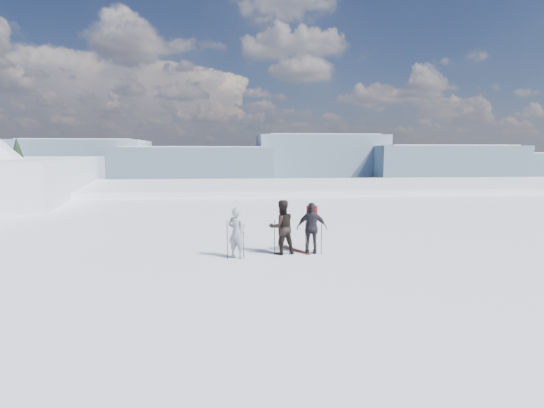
{
  "coord_description": "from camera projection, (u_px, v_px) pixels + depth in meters",
  "views": [
    {
      "loc": [
        -2.92,
        -10.82,
        3.55
      ],
      "look_at": [
        -1.54,
        3.0,
        1.84
      ],
      "focal_mm": 28.0,
      "sensor_mm": 36.0,
      "label": 1
    }
  ],
  "objects": [
    {
      "name": "skis_loose",
      "position": [
        294.0,
        250.0,
        15.41
      ],
      "size": [
        0.98,
        1.59,
        0.03
      ],
      "color": "black",
      "rests_on": "ground"
    },
    {
      "name": "ski_poles",
      "position": [
        277.0,
        238.0,
        14.5
      ],
      "size": [
        3.28,
        0.48,
        1.3
      ],
      "color": "black",
      "rests_on": "ground"
    },
    {
      "name": "backpack",
      "position": [
        312.0,
        194.0,
        14.89
      ],
      "size": [
        0.41,
        0.28,
        0.56
      ],
      "primitive_type": "cube",
      "rotation": [
        0.0,
        0.0,
        2.98
      ],
      "color": "red",
      "rests_on": "skier_pack"
    },
    {
      "name": "far_mountain_range",
      "position": [
        259.0,
        162.0,
        464.35
      ],
      "size": [
        770.0,
        110.0,
        53.0
      ],
      "color": "slate",
      "rests_on": "ground"
    },
    {
      "name": "lake_basin",
      "position": [
        261.0,
        254.0,
        41.83
      ],
      "size": [
        820.0,
        820.0,
        71.62
      ],
      "color": "white",
      "rests_on": "ground"
    },
    {
      "name": "skier_grey",
      "position": [
        237.0,
        233.0,
        14.18
      ],
      "size": [
        0.75,
        0.68,
        1.73
      ],
      "primitive_type": "imported",
      "rotation": [
        0.0,
        0.0,
        2.6
      ],
      "color": "#8E939B",
      "rests_on": "ground"
    },
    {
      "name": "skier_pack",
      "position": [
        312.0,
        228.0,
        14.79
      ],
      "size": [
        1.11,
        0.61,
        1.8
      ],
      "primitive_type": "imported",
      "rotation": [
        0.0,
        0.0,
        2.98
      ],
      "color": "black",
      "rests_on": "ground"
    },
    {
      "name": "skier_dark",
      "position": [
        282.0,
        227.0,
        14.71
      ],
      "size": [
        1.07,
        0.92,
        1.9
      ],
      "primitive_type": "imported",
      "rotation": [
        0.0,
        0.0,
        3.39
      ],
      "color": "black",
      "rests_on": "ground"
    }
  ]
}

